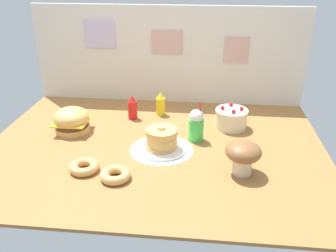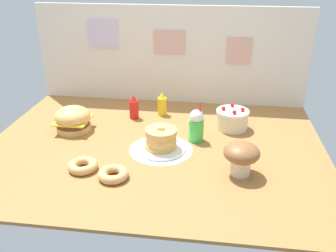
{
  "view_description": "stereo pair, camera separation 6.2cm",
  "coord_description": "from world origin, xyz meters",
  "px_view_note": "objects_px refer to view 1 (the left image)",
  "views": [
    {
      "loc": [
        0.32,
        -2.13,
        1.16
      ],
      "look_at": [
        0.08,
        0.11,
        0.1
      ],
      "focal_mm": 38.74,
      "sensor_mm": 36.0,
      "label": 1
    },
    {
      "loc": [
        0.38,
        -2.12,
        1.16
      ],
      "look_at": [
        0.08,
        0.11,
        0.1
      ],
      "focal_mm": 38.74,
      "sensor_mm": 36.0,
      "label": 2
    }
  ],
  "objects_px": {
    "donut_pink_glaze": "(84,167)",
    "mushroom_stool": "(243,154)",
    "pancake_stack": "(162,140)",
    "ketchup_bottle": "(133,108)",
    "burger": "(72,120)",
    "layer_cake": "(231,118)",
    "mustard_bottle": "(161,104)",
    "cream_soda_cup": "(196,125)",
    "donut_chocolate": "(115,175)"
  },
  "relations": [
    {
      "from": "layer_cake",
      "to": "mustard_bottle",
      "type": "bearing_deg",
      "value": 161.32
    },
    {
      "from": "donut_chocolate",
      "to": "mushroom_stool",
      "type": "relative_size",
      "value": 0.85
    },
    {
      "from": "layer_cake",
      "to": "ketchup_bottle",
      "type": "distance_m",
      "value": 0.76
    },
    {
      "from": "pancake_stack",
      "to": "layer_cake",
      "type": "bearing_deg",
      "value": 40.02
    },
    {
      "from": "burger",
      "to": "ketchup_bottle",
      "type": "bearing_deg",
      "value": 35.07
    },
    {
      "from": "cream_soda_cup",
      "to": "donut_chocolate",
      "type": "relative_size",
      "value": 1.61
    },
    {
      "from": "cream_soda_cup",
      "to": "pancake_stack",
      "type": "bearing_deg",
      "value": -142.81
    },
    {
      "from": "layer_cake",
      "to": "cream_soda_cup",
      "type": "height_order",
      "value": "cream_soda_cup"
    },
    {
      "from": "burger",
      "to": "layer_cake",
      "type": "distance_m",
      "value": 1.17
    },
    {
      "from": "pancake_stack",
      "to": "donut_chocolate",
      "type": "distance_m",
      "value": 0.44
    },
    {
      "from": "pancake_stack",
      "to": "layer_cake",
      "type": "distance_m",
      "value": 0.61
    },
    {
      "from": "pancake_stack",
      "to": "donut_chocolate",
      "type": "relative_size",
      "value": 1.83
    },
    {
      "from": "mustard_bottle",
      "to": "donut_chocolate",
      "type": "relative_size",
      "value": 1.08
    },
    {
      "from": "pancake_stack",
      "to": "donut_pink_glaze",
      "type": "height_order",
      "value": "pancake_stack"
    },
    {
      "from": "donut_pink_glaze",
      "to": "donut_chocolate",
      "type": "relative_size",
      "value": 1.0
    },
    {
      "from": "ketchup_bottle",
      "to": "donut_pink_glaze",
      "type": "relative_size",
      "value": 1.08
    },
    {
      "from": "cream_soda_cup",
      "to": "donut_chocolate",
      "type": "xyz_separation_m",
      "value": [
        -0.44,
        -0.54,
        -0.08
      ]
    },
    {
      "from": "donut_pink_glaze",
      "to": "donut_chocolate",
      "type": "xyz_separation_m",
      "value": [
        0.21,
        -0.07,
        0.0
      ]
    },
    {
      "from": "mustard_bottle",
      "to": "mushroom_stool",
      "type": "relative_size",
      "value": 0.91
    },
    {
      "from": "donut_chocolate",
      "to": "mushroom_stool",
      "type": "bearing_deg",
      "value": 11.21
    },
    {
      "from": "layer_cake",
      "to": "donut_chocolate",
      "type": "bearing_deg",
      "value": -131.98
    },
    {
      "from": "donut_pink_glaze",
      "to": "burger",
      "type": "bearing_deg",
      "value": 116.19
    },
    {
      "from": "cream_soda_cup",
      "to": "mushroom_stool",
      "type": "height_order",
      "value": "cream_soda_cup"
    },
    {
      "from": "ketchup_bottle",
      "to": "mushroom_stool",
      "type": "relative_size",
      "value": 0.91
    },
    {
      "from": "mustard_bottle",
      "to": "mushroom_stool",
      "type": "bearing_deg",
      "value": -54.28
    },
    {
      "from": "mustard_bottle",
      "to": "donut_chocolate",
      "type": "distance_m",
      "value": 0.97
    },
    {
      "from": "burger",
      "to": "ketchup_bottle",
      "type": "distance_m",
      "value": 0.48
    },
    {
      "from": "ketchup_bottle",
      "to": "pancake_stack",
      "type": "bearing_deg",
      "value": -59.2
    },
    {
      "from": "burger",
      "to": "cream_soda_cup",
      "type": "distance_m",
      "value": 0.9
    },
    {
      "from": "layer_cake",
      "to": "mustard_bottle",
      "type": "height_order",
      "value": "mustard_bottle"
    },
    {
      "from": "ketchup_bottle",
      "to": "donut_pink_glaze",
      "type": "distance_m",
      "value": 0.8
    },
    {
      "from": "pancake_stack",
      "to": "layer_cake",
      "type": "xyz_separation_m",
      "value": [
        0.47,
        0.4,
        0.0
      ]
    },
    {
      "from": "mustard_bottle",
      "to": "cream_soda_cup",
      "type": "xyz_separation_m",
      "value": [
        0.3,
        -0.41,
        0.02
      ]
    },
    {
      "from": "cream_soda_cup",
      "to": "mushroom_stool",
      "type": "distance_m",
      "value": 0.49
    },
    {
      "from": "cream_soda_cup",
      "to": "donut_pink_glaze",
      "type": "relative_size",
      "value": 1.61
    },
    {
      "from": "ketchup_bottle",
      "to": "donut_chocolate",
      "type": "height_order",
      "value": "ketchup_bottle"
    },
    {
      "from": "burger",
      "to": "cream_soda_cup",
      "type": "bearing_deg",
      "value": -2.66
    },
    {
      "from": "layer_cake",
      "to": "cream_soda_cup",
      "type": "relative_size",
      "value": 0.83
    },
    {
      "from": "ketchup_bottle",
      "to": "donut_pink_glaze",
      "type": "xyz_separation_m",
      "value": [
        -0.14,
        -0.79,
        -0.06
      ]
    },
    {
      "from": "burger",
      "to": "pancake_stack",
      "type": "relative_size",
      "value": 0.78
    },
    {
      "from": "burger",
      "to": "mustard_bottle",
      "type": "relative_size",
      "value": 1.33
    },
    {
      "from": "burger",
      "to": "mustard_bottle",
      "type": "xyz_separation_m",
      "value": [
        0.6,
        0.37,
        0.0
      ]
    },
    {
      "from": "ketchup_bottle",
      "to": "mustard_bottle",
      "type": "height_order",
      "value": "same"
    },
    {
      "from": "pancake_stack",
      "to": "cream_soda_cup",
      "type": "distance_m",
      "value": 0.28
    },
    {
      "from": "ketchup_bottle",
      "to": "mustard_bottle",
      "type": "distance_m",
      "value": 0.23
    },
    {
      "from": "donut_pink_glaze",
      "to": "mushroom_stool",
      "type": "relative_size",
      "value": 0.85
    },
    {
      "from": "layer_cake",
      "to": "mushroom_stool",
      "type": "height_order",
      "value": "mushroom_stool"
    },
    {
      "from": "donut_chocolate",
      "to": "pancake_stack",
      "type": "bearing_deg",
      "value": 59.39
    },
    {
      "from": "pancake_stack",
      "to": "mushroom_stool",
      "type": "bearing_deg",
      "value": -24.52
    },
    {
      "from": "donut_pink_glaze",
      "to": "mushroom_stool",
      "type": "bearing_deg",
      "value": 4.78
    }
  ]
}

